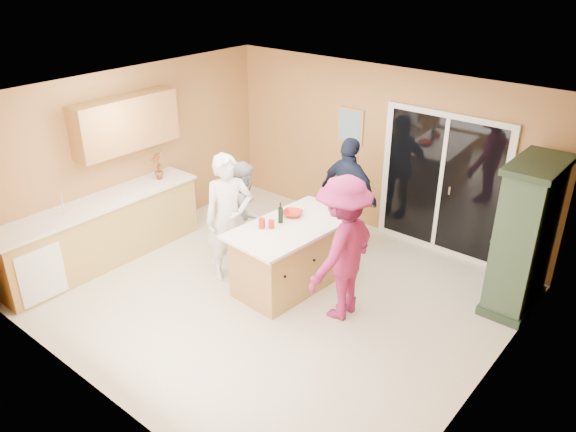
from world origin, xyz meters
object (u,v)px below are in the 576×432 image
Objects in this scene: green_hutch at (524,239)px; woman_white at (229,218)px; woman_magenta at (343,249)px; woman_navy at (349,194)px; woman_grey at (245,211)px; kitchen_island at (291,257)px.

woman_white is at bearing -151.20° from green_hutch.
woman_navy is at bearing -150.33° from woman_magenta.
woman_grey is (-3.47, -1.26, -0.21)m from green_hutch.
woman_white is at bearing 172.61° from woman_grey.
kitchen_island is 1.01m from woman_magenta.
woman_grey is 0.81× the size of woman_magenta.
kitchen_island is at bearing -99.17° from woman_magenta.
woman_magenta is at bearing -49.62° from woman_white.
kitchen_island is at bearing 97.85° from woman_navy.
green_hutch is 1.32× the size of woman_grey.
kitchen_island is 0.98m from woman_white.
woman_grey is at bearing 54.23° from woman_white.
green_hutch is 1.10× the size of woman_white.
woman_grey is 1.53m from woman_navy.
kitchen_island is 1.06m from woman_grey.
woman_white reaches higher than kitchen_island.
woman_navy reaches higher than kitchen_island.
woman_white is 1.87m from woman_navy.
kitchen_island is 2.90m from green_hutch.
green_hutch is 3.69m from woman_grey.
woman_navy reaches higher than woman_grey.
woman_white is 1.03× the size of woman_navy.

